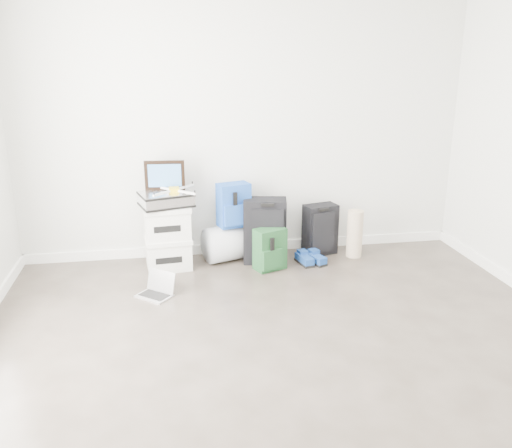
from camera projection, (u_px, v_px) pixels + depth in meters
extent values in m
plane|color=#312A23|center=(304.00, 387.00, 3.43)|extent=(5.00, 5.00, 0.00)
cube|color=silver|center=(244.00, 123.00, 5.37)|extent=(4.50, 0.02, 2.70)
cube|color=white|center=(245.00, 247.00, 5.75)|extent=(4.50, 0.02, 0.10)
cube|color=silver|center=(169.00, 254.00, 5.29)|extent=(0.45, 0.37, 0.27)
cube|color=silver|center=(168.00, 239.00, 5.25)|extent=(0.47, 0.40, 0.04)
cube|color=silver|center=(167.00, 224.00, 5.20)|extent=(0.45, 0.37, 0.27)
cube|color=silver|center=(166.00, 208.00, 5.15)|extent=(0.47, 0.40, 0.04)
cube|color=#B2B2B7|center=(166.00, 199.00, 5.12)|extent=(0.54, 0.46, 0.13)
cube|color=black|center=(165.00, 175.00, 5.15)|extent=(0.38, 0.05, 0.28)
cube|color=#295AA7|center=(165.00, 176.00, 5.14)|extent=(0.31, 0.03, 0.22)
cube|color=gold|center=(174.00, 190.00, 5.09)|extent=(0.10, 0.10, 0.05)
cube|color=white|center=(184.00, 187.00, 5.19)|extent=(0.20, 0.20, 0.02)
cube|color=white|center=(164.00, 188.00, 5.16)|extent=(0.20, 0.20, 0.02)
cube|color=white|center=(164.00, 193.00, 4.99)|extent=(0.20, 0.20, 0.02)
cube|color=white|center=(185.00, 192.00, 5.02)|extent=(0.20, 0.20, 0.02)
cylinder|color=#93979B|center=(234.00, 242.00, 5.50)|extent=(0.67, 0.53, 0.36)
cube|color=#184EA0|center=(234.00, 205.00, 5.36)|extent=(0.35, 0.26, 0.43)
cube|color=#184EA0|center=(235.00, 215.00, 5.29)|extent=(0.24, 0.12, 0.21)
cube|color=black|center=(265.00, 231.00, 5.39)|extent=(0.46, 0.31, 0.65)
cube|color=black|center=(267.00, 235.00, 5.26)|extent=(0.32, 0.09, 0.52)
cube|color=black|center=(268.00, 205.00, 5.18)|extent=(0.13, 0.05, 0.03)
cube|color=#163D22|center=(270.00, 249.00, 5.24)|extent=(0.34, 0.27, 0.41)
cube|color=#163D22|center=(272.00, 259.00, 5.17)|extent=(0.22, 0.14, 0.20)
cube|color=black|center=(320.00, 229.00, 5.63)|extent=(0.37, 0.26, 0.53)
cube|color=black|center=(323.00, 233.00, 5.53)|extent=(0.25, 0.09, 0.42)
cube|color=black|center=(324.00, 210.00, 5.46)|extent=(0.12, 0.05, 0.02)
cube|color=black|center=(304.00, 263.00, 5.42)|extent=(0.16, 0.28, 0.02)
cube|color=#1C4AAA|center=(304.00, 259.00, 5.40)|extent=(0.15, 0.27, 0.06)
cube|color=black|center=(315.00, 262.00, 5.43)|extent=(0.19, 0.28, 0.02)
cube|color=#1C4AAA|center=(316.00, 258.00, 5.42)|extent=(0.19, 0.27, 0.06)
cylinder|color=tan|center=(355.00, 234.00, 5.56)|extent=(0.16, 0.16, 0.49)
cube|color=silver|center=(154.00, 296.00, 4.69)|extent=(0.35, 0.34, 0.01)
cube|color=black|center=(154.00, 295.00, 4.68)|extent=(0.28, 0.27, 0.00)
cube|color=black|center=(161.00, 281.00, 4.74)|extent=(0.23, 0.20, 0.19)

